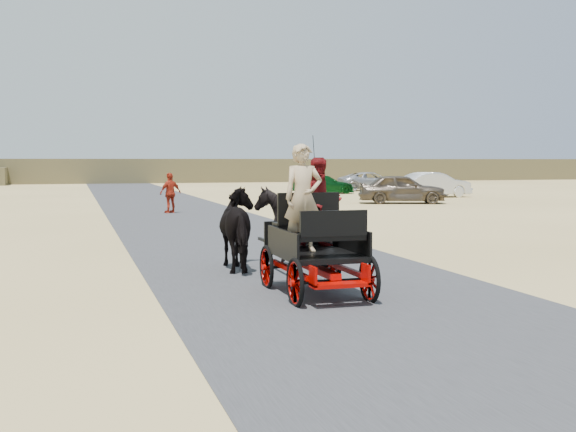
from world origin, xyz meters
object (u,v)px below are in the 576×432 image
object	(u,v)px
carriage	(315,273)
car_b	(433,185)
horse_right	(294,227)
car_a	(402,189)
car_d	(371,181)
car_c	(323,184)
pedestrian	(170,193)
horse_left	(243,229)

from	to	relation	value
carriage	car_b	world-z (taller)	car_b
horse_right	carriage	bearing A→B (deg)	79.61
car_a	car_b	distance (m)	6.79
carriage	car_d	xyz separation A→B (m)	(17.47, 38.30, 0.33)
car_c	car_b	bearing A→B (deg)	-149.21
pedestrian	horse_right	bearing A→B (deg)	65.86
pedestrian	car_c	world-z (taller)	pedestrian
horse_right	car_c	xyz separation A→B (m)	(11.73, 31.39, -0.22)
horse_right	car_c	size ratio (longest dim) A/B	0.39
horse_right	horse_left	bearing A→B (deg)	0.00
pedestrian	car_a	distance (m)	13.04
carriage	car_a	distance (m)	26.29
horse_left	car_d	xyz separation A→B (m)	(18.02, 35.30, -0.16)
car_c	car_d	size ratio (longest dim) A/B	0.88
horse_left	car_d	bearing A→B (deg)	-117.04
horse_right	car_a	size ratio (longest dim) A/B	0.38
carriage	car_b	xyz separation A→B (m)	(17.17, 28.11, 0.40)
carriage	pedestrian	distance (m)	19.45
carriage	car_c	xyz separation A→B (m)	(12.28, 34.39, 0.27)
carriage	car_b	size ratio (longest dim) A/B	0.52
pedestrian	car_c	size ratio (longest dim) A/B	0.40
pedestrian	car_a	world-z (taller)	pedestrian
horse_left	horse_right	size ratio (longest dim) A/B	1.18
horse_left	car_a	xyz separation A→B (m)	(13.20, 20.05, -0.08)
horse_left	horse_right	bearing A→B (deg)	-180.00
horse_left	pedestrian	bearing A→B (deg)	-92.32
carriage	horse_left	world-z (taller)	horse_left
horse_right	pedestrian	xyz separation A→B (m)	(-0.44, 16.44, 0.01)
car_d	car_b	bearing A→B (deg)	-176.80
carriage	car_d	distance (m)	42.10
car_d	pedestrian	bearing A→B (deg)	142.24
horse_left	car_d	distance (m)	39.64
car_d	horse_right	bearing A→B (deg)	159.25
carriage	pedestrian	xyz separation A→B (m)	(0.11, 19.44, 0.50)
carriage	car_c	world-z (taller)	car_c
horse_right	car_a	xyz separation A→B (m)	(12.10, 20.05, -0.08)
horse_right	car_a	distance (m)	23.41
carriage	horse_right	bearing A→B (deg)	79.61
carriage	car_d	bearing A→B (deg)	65.48
car_c	car_a	bearing A→B (deg)	174.75
car_a	carriage	bearing A→B (deg)	169.65
carriage	car_c	bearing A→B (deg)	70.35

